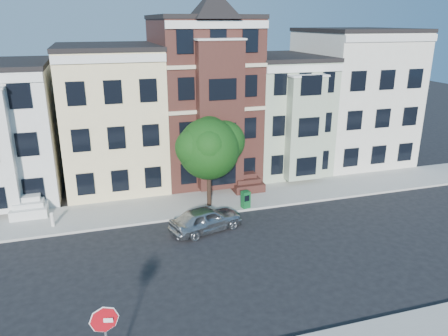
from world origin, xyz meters
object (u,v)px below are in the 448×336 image
object	(u,v)px
street_tree	(209,153)
fire_hydrant	(53,221)
newspaper_box	(246,199)
parked_car	(206,219)

from	to	relation	value
street_tree	fire_hydrant	xyz separation A→B (m)	(-9.82, -0.22, -3.32)
newspaper_box	fire_hydrant	world-z (taller)	newspaper_box
street_tree	parked_car	world-z (taller)	street_tree
parked_car	fire_hydrant	distance (m)	9.24
street_tree	parked_car	distance (m)	4.61
newspaper_box	fire_hydrant	xyz separation A→B (m)	(-12.02, 0.84, -0.21)
parked_car	newspaper_box	distance (m)	3.96
parked_car	newspaper_box	size ratio (longest dim) A/B	3.89
parked_car	street_tree	bearing A→B (deg)	-34.61
street_tree	fire_hydrant	size ratio (longest dim) A/B	10.38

